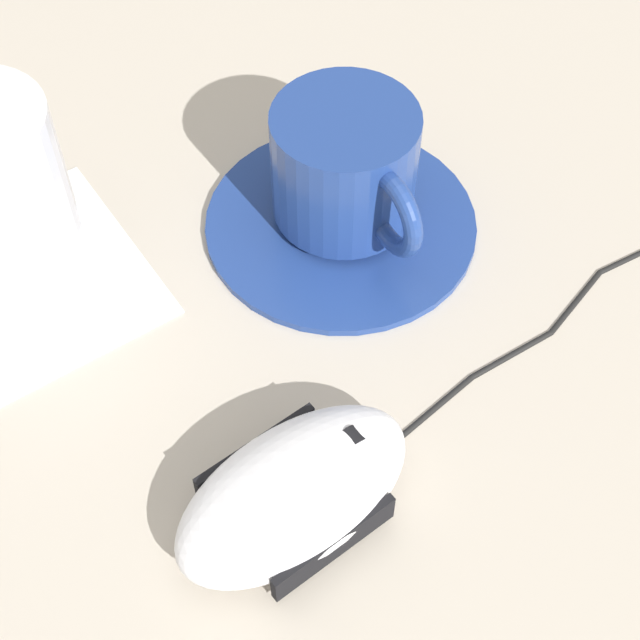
{
  "coord_description": "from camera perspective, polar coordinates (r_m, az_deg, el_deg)",
  "views": [
    {
      "loc": [
        -0.18,
        -0.27,
        0.41
      ],
      "look_at": [
        -0.01,
        -0.05,
        0.03
      ],
      "focal_mm": 55.0,
      "sensor_mm": 36.0,
      "label": 1
    }
  ],
  "objects": [
    {
      "name": "ground_plane",
      "position": [
        0.53,
        -2.93,
        1.65
      ],
      "size": [
        3.0,
        3.0,
        0.0
      ],
      "primitive_type": "plane",
      "color": "#B2A899"
    },
    {
      "name": "napkin_under_glass",
      "position": [
        0.55,
        -17.02,
        1.93
      ],
      "size": [
        0.14,
        0.14,
        0.0
      ],
      "primitive_type": "cube",
      "rotation": [
        0.0,
        0.0,
        -0.09
      ],
      "color": "white",
      "rests_on": "ground"
    },
    {
      "name": "coffee_cup",
      "position": [
        0.53,
        1.57,
        8.91
      ],
      "size": [
        0.08,
        0.11,
        0.07
      ],
      "color": "navy",
      "rests_on": "saucer"
    },
    {
      "name": "computer_mouse",
      "position": [
        0.44,
        -1.53,
        -10.03
      ],
      "size": [
        0.12,
        0.07,
        0.04
      ],
      "color": "silver",
      "rests_on": "ground"
    },
    {
      "name": "saucer",
      "position": [
        0.55,
        1.22,
        5.78
      ],
      "size": [
        0.15,
        0.15,
        0.01
      ],
      "primitive_type": "cylinder",
      "color": "navy",
      "rests_on": "ground"
    }
  ]
}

